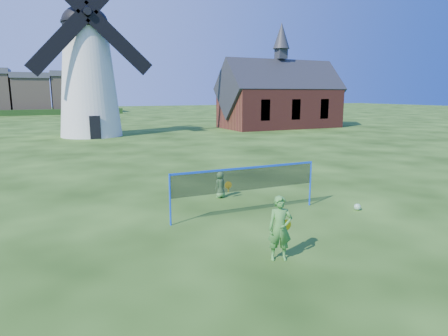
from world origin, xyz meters
TOP-DOWN VIEW (x-y plane):
  - ground at (0.00, 0.00)m, footprint 220.00×220.00m
  - windmill at (-0.94, 26.58)m, footprint 10.46×5.35m
  - chapel at (19.44, 27.21)m, footprint 13.45×6.52m
  - badminton_net at (0.80, 0.12)m, footprint 5.05×0.05m
  - player_girl at (-0.11, -3.26)m, footprint 0.75×0.55m
  - player_boy at (0.91, 2.35)m, footprint 0.64×0.47m
  - play_ball at (4.38, -1.02)m, footprint 0.22×0.22m

SIDE VIEW (x-z plane):
  - ground at x=0.00m, z-range 0.00..0.00m
  - play_ball at x=4.38m, z-range 0.00..0.22m
  - player_boy at x=0.91m, z-range 0.00..0.98m
  - player_girl at x=-0.11m, z-range 0.00..1.52m
  - badminton_net at x=0.80m, z-range 0.36..1.91m
  - chapel at x=19.44m, z-range -2.49..8.89m
  - windmill at x=-0.94m, z-range -2.15..13.41m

